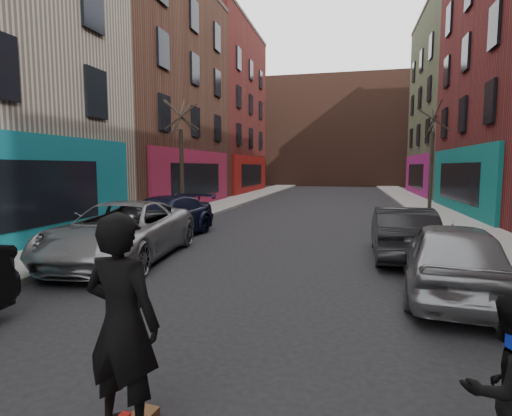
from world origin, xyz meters
The scene contains 12 objects.
sidewalk_left centered at (-6.25, 30.00, 0.07)m, with size 2.50×84.00×0.13m, color gray.
sidewalk_right centered at (6.25, 30.00, 0.07)m, with size 2.50×84.00×0.13m, color gray.
buildings_left centered at (-13.50, 16.00, 8.25)m, with size 12.00×56.00×16.50m, color #591B19.
building_far centered at (0.00, 56.00, 7.00)m, with size 40.00×10.00×14.00m, color #47281E.
tree_left_far centered at (-6.20, 18.00, 3.38)m, with size 2.00×2.00×6.50m, color black, non-canonical shape.
tree_right_far centered at (6.20, 24.00, 3.53)m, with size 2.00×2.00×6.80m, color black, non-canonical shape.
parked_left_far centered at (-4.15, 9.35, 0.78)m, with size 2.60×5.64×1.57m, color gray.
parked_left_end centered at (-4.60, 12.59, 0.73)m, with size 2.05×5.04×1.46m, color black.
parked_right_far centered at (3.73, 8.14, 0.75)m, with size 1.76×4.38×1.49m, color gray.
parked_right_end centered at (3.20, 11.41, 0.70)m, with size 1.49×4.28×1.41m, color black.
skateboarder centered at (-0.20, 2.97, 1.11)m, with size 0.74×0.48×2.02m, color black.
pedestrian centered at (3.00, 3.22, 0.78)m, with size 0.90×0.80×1.54m.
Camera 1 is at (1.76, -0.12, 2.52)m, focal length 28.00 mm.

